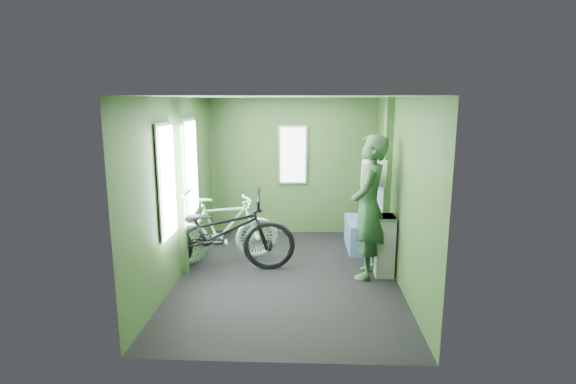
# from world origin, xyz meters

# --- Properties ---
(room) EXTENTS (4.00, 4.02, 2.31)m
(room) POSITION_xyz_m (-0.04, 0.04, 1.44)
(room) COLOR black
(room) RESTS_ON ground
(bicycle_black) EXTENTS (2.13, 1.01, 1.15)m
(bicycle_black) POSITION_xyz_m (-0.94, 0.12, 0.00)
(bicycle_black) COLOR black
(bicycle_black) RESTS_ON ground
(bicycle_mint) EXTENTS (1.71, 1.09, 1.02)m
(bicycle_mint) POSITION_xyz_m (-0.93, 0.44, 0.00)
(bicycle_mint) COLOR #8DD4A9
(bicycle_mint) RESTS_ON ground
(passenger) EXTENTS (0.62, 0.77, 1.85)m
(passenger) POSITION_xyz_m (1.03, 0.04, 0.92)
(passenger) COLOR #27472D
(passenger) RESTS_ON ground
(waste_box) EXTENTS (0.23, 0.33, 0.80)m
(waste_box) POSITION_xyz_m (1.26, 0.09, 0.40)
(waste_box) COLOR gray
(waste_box) RESTS_ON ground
(bench_seat) EXTENTS (0.52, 0.91, 0.96)m
(bench_seat) POSITION_xyz_m (1.15, 1.15, 0.28)
(bench_seat) COLOR navy
(bench_seat) RESTS_ON ground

